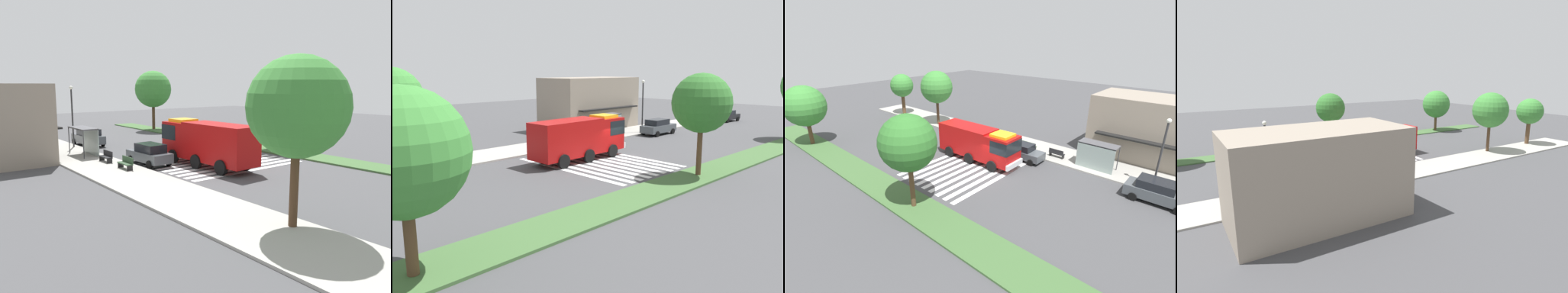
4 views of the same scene
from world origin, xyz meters
TOP-DOWN VIEW (x-y plane):
  - ground_plane at (0.00, 0.00)m, footprint 120.00×120.00m
  - sidewalk at (0.00, 8.57)m, footprint 60.00×4.59m
  - median_strip at (0.00, -7.78)m, footprint 60.00×3.00m
  - crosswalk at (-2.34, 0.00)m, footprint 7.65×11.30m
  - fire_truck at (-2.59, 1.88)m, footprint 9.07×2.93m
  - parked_car_west at (0.47, 5.07)m, footprint 4.29×2.10m
  - parked_car_mid at (12.78, 5.08)m, footprint 4.64×2.13m
  - bus_stop_shelter at (7.01, 7.55)m, footprint 3.50×1.40m
  - bench_near_shelter at (3.01, 7.58)m, footprint 1.60×0.50m
  - bench_west_of_shelter at (-0.35, 7.58)m, footprint 1.60×0.50m
  - street_lamp at (12.14, 6.88)m, footprint 0.36×0.36m
  - storefront_building at (10.47, 13.85)m, footprint 11.98×6.79m
  - sidewalk_tree_far_west at (-23.74, 7.28)m, footprint 3.51×3.51m
  - sidewalk_tree_west at (-15.37, 7.28)m, footprint 4.38×4.38m
  - median_tree_far_west at (-20.37, -7.78)m, footprint 4.60×4.60m
  - median_tree_west at (-0.59, -7.78)m, footprint 4.06×4.06m

SIDE VIEW (x-z plane):
  - ground_plane at x=0.00m, z-range 0.00..0.00m
  - crosswalk at x=-2.34m, z-range 0.00..0.01m
  - sidewalk at x=0.00m, z-range 0.00..0.14m
  - median_strip at x=0.00m, z-range 0.00..0.14m
  - bench_near_shelter at x=3.01m, z-range 0.14..1.04m
  - bench_west_of_shelter at x=-0.35m, z-range 0.14..1.04m
  - parked_car_west at x=0.47m, z-range 0.02..1.72m
  - parked_car_mid at x=12.78m, z-range 0.02..1.81m
  - bus_stop_shelter at x=7.01m, z-range 0.66..3.12m
  - fire_truck at x=-2.59m, z-range 0.21..3.73m
  - storefront_building at x=10.47m, z-range 0.00..6.38m
  - street_lamp at x=12.14m, z-range 0.69..6.73m
  - median_tree_far_west at x=-20.37m, z-range 1.21..7.98m
  - sidewalk_tree_far_west at x=-23.74m, z-range 1.48..7.80m
  - median_tree_west at x=-0.59m, z-range 1.60..8.62m
  - sidewalk_tree_west at x=-15.37m, z-range 1.65..9.08m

